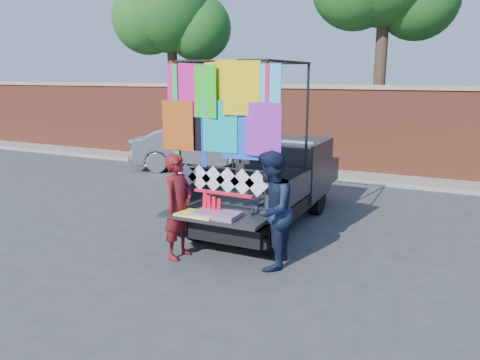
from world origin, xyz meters
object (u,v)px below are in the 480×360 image
at_px(pickup_truck, 276,180).
at_px(sedan, 202,147).
at_px(man, 270,210).
at_px(woman, 178,207).

height_order(pickup_truck, sedan, pickup_truck).
relative_size(pickup_truck, sedan, 1.17).
height_order(pickup_truck, man, pickup_truck).
xyz_separation_m(woman, man, (1.47, 0.25, 0.06)).
height_order(pickup_truck, woman, pickup_truck).
bearing_deg(woman, sedan, 30.55).
xyz_separation_m(sedan, man, (4.76, -6.16, 0.21)).
distance_m(pickup_truck, woman, 2.81).
bearing_deg(man, woman, -90.40).
bearing_deg(pickup_truck, sedan, 136.72).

